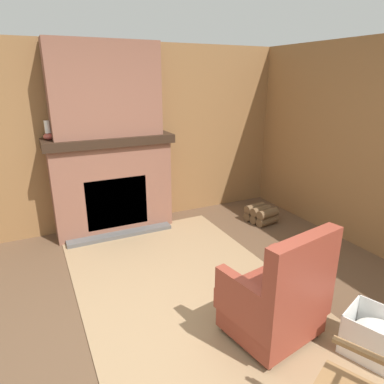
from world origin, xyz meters
The scene contains 10 objects.
ground_plane centered at (0.00, 0.00, 0.00)m, with size 14.00×14.00×0.00m, color brown.
wood_panel_wall_left centered at (-2.68, 0.00, 1.24)m, with size 0.06×5.90×2.49m.
fireplace_hearth centered at (-2.43, 0.00, 0.65)m, with size 0.63×1.65×1.32m.
chimney_breast centered at (-2.44, 0.00, 1.89)m, with size 0.37×1.37×1.15m.
area_rug centered at (-0.42, 0.28, 0.01)m, with size 3.80×2.05×0.01m.
armchair centered at (0.24, 0.65, 0.36)m, with size 0.73×0.81×1.00m.
firewood_stack centered at (-1.75, 1.99, 0.12)m, with size 0.44×0.38×0.24m.
laundry_basket centered at (0.76, 1.24, 0.18)m, with size 0.60×0.52×0.35m.
oil_lamp_vase centered at (-2.48, -0.72, 1.40)m, with size 0.13×0.13×0.23m.
storage_case centered at (-2.48, 0.61, 1.37)m, with size 0.18×0.21×0.11m.
Camera 1 is at (2.01, -0.96, 2.05)m, focal length 32.00 mm.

